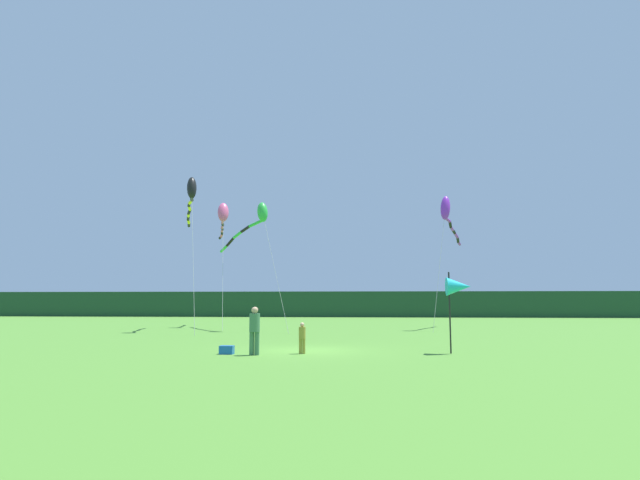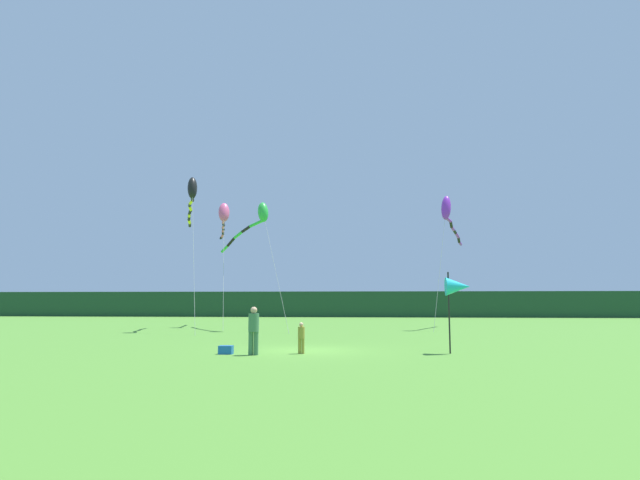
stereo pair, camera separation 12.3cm
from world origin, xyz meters
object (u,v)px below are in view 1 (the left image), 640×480
person_adult (255,328)px  kite_black (191,194)px  kite_green (256,219)px  banner_flag_pole (458,287)px  cooler_box (227,350)px  person_child (302,336)px  kite_rainbow (223,215)px  kite_purple (448,214)px

person_adult → kite_black: (-7.57, 14.61, 8.12)m
kite_green → banner_flag_pole: bearing=-53.5°
cooler_box → banner_flag_pole: bearing=6.2°
banner_flag_pole → kite_black: kite_black is taller
cooler_box → person_child: bearing=7.8°
kite_black → cooler_box: bearing=-65.7°
person_child → kite_rainbow: size_ratio=0.12×
kite_purple → kite_green: bearing=-170.8°
person_adult → cooler_box: bearing=165.2°
banner_flag_pole → kite_black: size_ratio=0.30×
cooler_box → kite_rainbow: bearing=106.3°
cooler_box → kite_black: size_ratio=0.05×
person_child → kite_black: kite_black is taller
cooler_box → kite_rainbow: size_ratio=0.05×
person_child → kite_black: (-9.24, 13.94, 8.45)m
person_child → banner_flag_pole: 6.18m
cooler_box → kite_rainbow: kite_rainbow is taller
kite_rainbow → banner_flag_pole: bearing=-52.9°
kite_purple → kite_black: bearing=-168.2°
kite_purple → kite_rainbow: size_ratio=0.97×
cooler_box → kite_black: (-6.48, 14.32, 8.94)m
person_child → cooler_box: bearing=-172.2°
kite_black → kite_rainbow: size_ratio=1.06×
person_adult → kite_purple: bearing=61.5°
person_adult → kite_green: 17.74m
person_child → kite_rainbow: kite_rainbow is taller
kite_purple → kite_rainbow: bearing=172.6°
person_child → banner_flag_pole: banner_flag_pole is taller
banner_flag_pole → kite_rainbow: size_ratio=0.32×
person_child → banner_flag_pole: size_ratio=0.38×
person_child → kite_purple: bearing=64.9°
person_adult → kite_rainbow: kite_rainbow is taller
kite_rainbow → person_adult: bearing=-71.1°
banner_flag_pole → kite_rainbow: kite_rainbow is taller
person_child → kite_purple: size_ratio=0.12×
cooler_box → kite_purple: kite_purple is taller
person_child → banner_flag_pole: (5.88, 0.56, 1.83)m
person_adult → banner_flag_pole: 7.79m
person_child → cooler_box: size_ratio=2.28×
cooler_box → banner_flag_pole: 9.00m
kite_black → kite_rainbow: bearing=84.3°
cooler_box → kite_green: 17.62m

